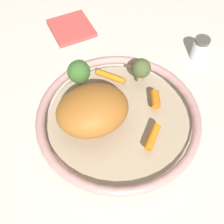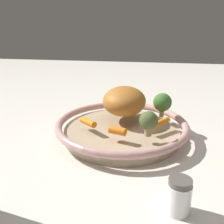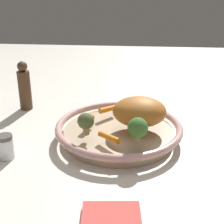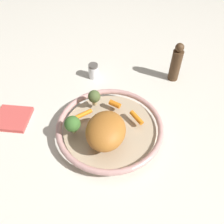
{
  "view_description": "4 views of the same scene",
  "coord_description": "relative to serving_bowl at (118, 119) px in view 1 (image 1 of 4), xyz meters",
  "views": [
    {
      "loc": [
        -0.32,
        0.13,
        0.55
      ],
      "look_at": [
        -0.0,
        0.02,
        0.07
      ],
      "focal_mm": 46.28,
      "sensor_mm": 36.0,
      "label": 1
    },
    {
      "loc": [
        0.07,
        -0.65,
        0.31
      ],
      "look_at": [
        -0.03,
        0.01,
        0.07
      ],
      "focal_mm": 42.38,
      "sensor_mm": 36.0,
      "label": 2
    },
    {
      "loc": [
        0.82,
        0.05,
        0.43
      ],
      "look_at": [
        -0.02,
        -0.02,
        0.07
      ],
      "focal_mm": 52.59,
      "sensor_mm": 36.0,
      "label": 3
    },
    {
      "loc": [
        -0.11,
        0.49,
        0.67
      ],
      "look_at": [
        -0.0,
        -0.03,
        0.08
      ],
      "focal_mm": 39.65,
      "sensor_mm": 36.0,
      "label": 4
    }
  ],
  "objects": [
    {
      "name": "baby_carrot_center",
      "position": [
        -0.0,
        -0.09,
        0.03
      ],
      "size": [
        0.04,
        0.03,
        0.02
      ],
      "primitive_type": "cylinder",
      "rotation": [
        1.58,
        0.0,
        4.38
      ],
      "color": "orange",
      "rests_on": "serving_bowl"
    },
    {
      "name": "salt_shaker",
      "position": [
        0.13,
        -0.28,
        0.01
      ],
      "size": [
        0.04,
        0.04,
        0.06
      ],
      "color": "white",
      "rests_on": "ground_plane"
    },
    {
      "name": "roast_chicken_piece",
      "position": [
        -0.0,
        0.06,
        0.06
      ],
      "size": [
        0.12,
        0.15,
        0.08
      ],
      "primitive_type": "ellipsoid",
      "rotation": [
        0.0,
        0.0,
        4.73
      ],
      "color": "#B06827",
      "rests_on": "serving_bowl"
    },
    {
      "name": "broccoli_floret_edge",
      "position": [
        0.07,
        -0.08,
        0.06
      ],
      "size": [
        0.04,
        0.04,
        0.06
      ],
      "color": "tan",
      "rests_on": "serving_bowl"
    },
    {
      "name": "broccoli_floret_mid",
      "position": [
        0.11,
        0.05,
        0.06
      ],
      "size": [
        0.05,
        0.05,
        0.07
      ],
      "color": "tan",
      "rests_on": "serving_bowl"
    },
    {
      "name": "baby_carrot_back",
      "position": [
        0.1,
        -0.02,
        0.03
      ],
      "size": [
        0.06,
        0.06,
        0.02
      ],
      "primitive_type": "cylinder",
      "rotation": [
        1.64,
        0.0,
        5.55
      ],
      "color": "orange",
      "rests_on": "serving_bowl"
    },
    {
      "name": "dish_towel",
      "position": [
        0.35,
        0.01,
        -0.02
      ],
      "size": [
        0.13,
        0.12,
        0.01
      ],
      "primitive_type": "cube",
      "rotation": [
        0.0,
        0.0,
        0.09
      ],
      "color": "#D14C47",
      "rests_on": "ground_plane"
    },
    {
      "name": "ground_plane",
      "position": [
        0.0,
        0.0,
        -0.03
      ],
      "size": [
        2.53,
        2.53,
        0.0
      ],
      "primitive_type": "plane",
      "color": "silver"
    },
    {
      "name": "baby_carrot_near_rim",
      "position": [
        -0.08,
        -0.04,
        0.03
      ],
      "size": [
        0.05,
        0.05,
        0.02
      ],
      "primitive_type": "cylinder",
      "rotation": [
        1.64,
        0.0,
        3.94
      ],
      "color": "orange",
      "rests_on": "serving_bowl"
    },
    {
      "name": "serving_bowl",
      "position": [
        0.0,
        0.0,
        0.0
      ],
      "size": [
        0.35,
        0.35,
        0.05
      ],
      "color": "tan",
      "rests_on": "ground_plane"
    }
  ]
}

